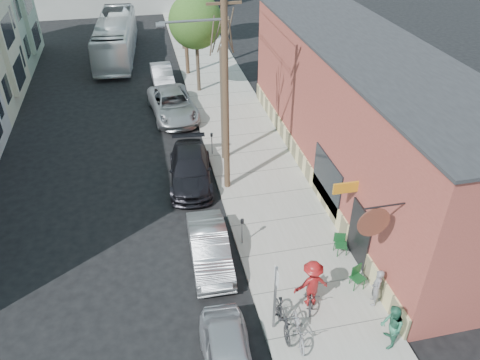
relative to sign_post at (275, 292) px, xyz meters
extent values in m
plane|color=black|center=(-2.35, 3.52, -1.83)|extent=(120.00, 120.00, 0.00)
cube|color=#9E9C92|center=(1.90, 14.52, -1.76)|extent=(4.50, 58.00, 0.15)
cube|color=#954137|center=(6.65, 8.52, 1.42)|extent=(5.00, 20.00, 6.50)
cube|color=#2B2B2D|center=(6.65, 8.52, 4.72)|extent=(5.20, 20.20, 0.12)
cube|color=beige|center=(4.13, 8.52, -1.28)|extent=(0.10, 20.00, 1.10)
cube|color=black|center=(4.12, 2.52, -0.53)|extent=(0.10, 1.60, 2.60)
cube|color=black|center=(4.12, 6.02, -0.23)|extent=(0.08, 3.00, 2.20)
cylinder|color=brown|center=(3.20, 0.32, 2.07)|extent=(1.10, 0.06, 1.10)
cube|color=orange|center=(3.65, 3.32, 1.27)|extent=(1.00, 0.08, 0.45)
cube|color=#9DB296|center=(-11.60, 29.52, 2.67)|extent=(1.10, 3.20, 7.00)
cube|color=slate|center=(0.00, 0.00, -0.28)|extent=(0.07, 0.07, 2.80)
cube|color=silver|center=(0.00, 0.00, 0.72)|extent=(0.02, 0.45, 0.60)
cylinder|color=slate|center=(-0.10, 4.38, -1.13)|extent=(0.06, 0.06, 1.10)
cylinder|color=black|center=(-0.10, 4.38, -0.53)|extent=(0.14, 0.14, 0.18)
cylinder|color=slate|center=(-0.10, 11.78, -1.13)|extent=(0.06, 0.06, 1.10)
cylinder|color=black|center=(-0.10, 11.78, -0.53)|extent=(0.14, 0.14, 0.18)
cylinder|color=#503A28|center=(0.10, 8.58, 3.32)|extent=(0.28, 0.28, 10.00)
cube|color=#503A28|center=(0.10, 8.58, 6.92)|extent=(1.40, 0.10, 0.10)
cylinder|color=slate|center=(-2.40, 8.58, 6.22)|extent=(0.35, 0.24, 0.24)
cylinder|color=#503A28|center=(0.10, 23.80, 3.32)|extent=(0.28, 0.28, 10.00)
cylinder|color=#44392C|center=(0.45, 11.25, 1.32)|extent=(0.24, 0.24, 6.00)
cylinder|color=#44392C|center=(0.45, 20.45, 0.53)|extent=(0.24, 0.24, 4.42)
sphere|color=#376021|center=(0.45, 20.45, 3.02)|extent=(3.49, 3.49, 3.49)
cylinder|color=#44392C|center=(0.45, 29.52, 1.41)|extent=(0.24, 0.24, 6.19)
imported|color=slate|center=(3.79, 0.24, -0.91)|extent=(0.53, 0.65, 1.54)
imported|color=#2C6E51|center=(3.46, -1.47, -0.84)|extent=(0.89, 0.99, 1.69)
imported|color=maroon|center=(1.56, 0.74, -0.72)|extent=(1.27, 0.77, 1.93)
imported|color=black|center=(1.56, 0.74, -1.26)|extent=(1.05, 1.71, 0.85)
imported|color=black|center=(0.26, -0.15, -1.11)|extent=(0.58, 1.90, 1.14)
imported|color=gray|center=(0.69, -0.63, -1.24)|extent=(0.80, 1.76, 0.89)
imported|color=#B4B5BC|center=(-1.81, -1.29, -1.16)|extent=(1.78, 4.03, 1.35)
imported|color=#93959A|center=(-1.55, 3.75, -1.14)|extent=(1.58, 4.23, 1.38)
imported|color=black|center=(-1.55, 9.58, -1.11)|extent=(2.53, 5.18, 1.45)
imported|color=#979A9E|center=(-1.66, 17.13, -1.06)|extent=(3.07, 5.76, 1.54)
imported|color=#9C9CA3|center=(-1.90, 22.44, -1.16)|extent=(1.54, 4.11, 1.34)
imported|color=white|center=(-5.01, 29.05, -0.25)|extent=(3.54, 11.56, 3.17)
camera|label=1|loc=(-3.34, -9.88, 11.39)|focal=35.00mm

